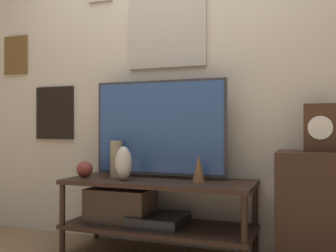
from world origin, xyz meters
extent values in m
cube|color=beige|center=(0.00, 0.60, 1.35)|extent=(6.40, 0.06, 2.70)
cube|color=#B2ADA3|center=(-0.04, 0.56, 1.61)|extent=(0.62, 0.02, 0.55)
cube|color=#B2BCC6|center=(-0.04, 0.55, 1.61)|extent=(0.58, 0.01, 0.51)
cube|color=brown|center=(-1.47, 0.56, 1.52)|extent=(0.24, 0.02, 0.34)
cube|color=white|center=(-1.47, 0.55, 1.52)|extent=(0.20, 0.01, 0.30)
cube|color=black|center=(-1.05, 0.56, 1.01)|extent=(0.36, 0.02, 0.44)
cube|color=#2D2D33|center=(-1.05, 0.55, 1.01)|extent=(0.33, 0.01, 0.41)
cube|color=black|center=(0.00, 0.30, 0.51)|extent=(1.31, 0.51, 0.03)
cube|color=black|center=(0.00, 0.30, 0.20)|extent=(1.31, 0.51, 0.03)
cylinder|color=black|center=(-0.63, 0.07, 0.26)|extent=(0.04, 0.04, 0.52)
cylinder|color=black|center=(0.63, 0.07, 0.26)|extent=(0.04, 0.04, 0.52)
cylinder|color=black|center=(-0.63, 0.52, 0.26)|extent=(0.04, 0.04, 0.52)
cylinder|color=black|center=(0.63, 0.52, 0.26)|extent=(0.04, 0.04, 0.52)
cube|color=black|center=(0.00, 0.30, 0.25)|extent=(0.36, 0.36, 0.07)
cube|color=#47382D|center=(-0.30, 0.30, 0.33)|extent=(0.46, 0.28, 0.23)
cylinder|color=#333338|center=(-0.31, 0.41, 0.53)|extent=(0.05, 0.05, 0.02)
cylinder|color=#333338|center=(0.23, 0.41, 0.53)|extent=(0.05, 0.05, 0.02)
cube|color=#333338|center=(-0.04, 0.41, 0.88)|extent=(0.98, 0.04, 0.68)
cube|color=#33518C|center=(-0.04, 0.40, 0.88)|extent=(0.95, 0.01, 0.64)
cone|color=brown|center=(0.29, 0.30, 0.62)|extent=(0.08, 0.08, 0.18)
ellipsoid|color=beige|center=(-0.22, 0.19, 0.64)|extent=(0.12, 0.11, 0.23)
cylinder|color=tan|center=(-0.34, 0.33, 0.66)|extent=(0.09, 0.09, 0.26)
sphere|color=brown|center=(-0.55, 0.24, 0.58)|extent=(0.12, 0.12, 0.12)
cube|color=#382319|center=(1.00, 0.38, 0.37)|extent=(0.43, 0.35, 0.73)
cube|color=#422819|center=(1.04, 0.41, 0.88)|extent=(0.19, 0.10, 0.30)
cylinder|color=white|center=(1.04, 0.36, 0.88)|extent=(0.15, 0.01, 0.15)
camera|label=1|loc=(1.01, -2.22, 0.88)|focal=42.00mm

